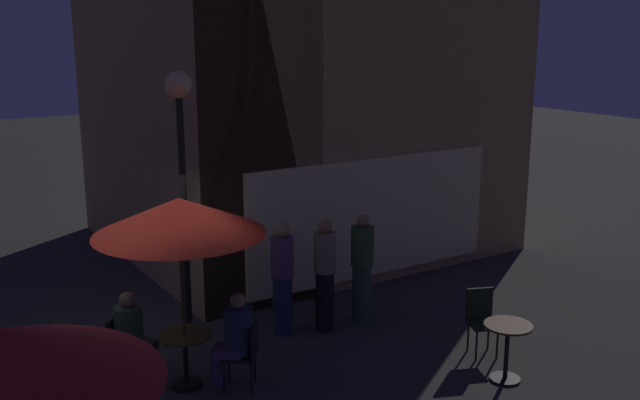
# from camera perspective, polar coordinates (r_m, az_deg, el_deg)

# --- Properties ---
(ground_plane) EXTENTS (60.00, 60.00, 0.00)m
(ground_plane) POSITION_cam_1_polar(r_m,az_deg,el_deg) (9.98, -13.94, -13.92)
(ground_plane) COLOR #373532
(cafe_building) EXTENTS (7.17, 6.67, 9.92)m
(cafe_building) POSITION_cam_1_polar(r_m,az_deg,el_deg) (13.76, -3.99, 15.24)
(cafe_building) COLOR tan
(cafe_building) RESTS_ON ground
(street_lamp_near_corner) EXTENTS (0.38, 0.38, 3.93)m
(street_lamp_near_corner) POSITION_cam_1_polar(r_m,az_deg,el_deg) (10.28, -10.80, 4.49)
(street_lamp_near_corner) COLOR black
(street_lamp_near_corner) RESTS_ON ground
(menu_sandwich_board) EXTENTS (0.79, 0.72, 0.92)m
(menu_sandwich_board) POSITION_cam_1_polar(r_m,az_deg,el_deg) (9.62, -20.80, -12.37)
(menu_sandwich_board) COLOR black
(menu_sandwich_board) RESTS_ON ground
(cafe_table_0) EXTENTS (0.68, 0.68, 0.72)m
(cafe_table_0) POSITION_cam_1_polar(r_m,az_deg,el_deg) (9.63, -10.47, -11.42)
(cafe_table_0) COLOR black
(cafe_table_0) RESTS_ON ground
(cafe_table_2) EXTENTS (0.63, 0.63, 0.78)m
(cafe_table_2) POSITION_cam_1_polar(r_m,az_deg,el_deg) (9.93, 14.41, -10.75)
(cafe_table_2) COLOR black
(cafe_table_2) RESTS_ON ground
(patio_umbrella_0) EXTENTS (2.13, 2.13, 2.50)m
(patio_umbrella_0) POSITION_cam_1_polar(r_m,az_deg,el_deg) (9.04, -10.94, -1.31)
(patio_umbrella_0) COLOR black
(patio_umbrella_0) RESTS_ON ground
(patio_umbrella_1) EXTENTS (2.58, 2.58, 2.21)m
(patio_umbrella_1) POSITION_cam_1_polar(r_m,az_deg,el_deg) (6.45, -23.62, -11.32)
(patio_umbrella_1) COLOR black
(patio_umbrella_1) RESTS_ON ground
(cafe_chair_0) EXTENTS (0.60, 0.60, 0.87)m
(cafe_chair_0) POSITION_cam_1_polar(r_m,az_deg,el_deg) (9.49, -5.77, -11.53)
(cafe_chair_0) COLOR black
(cafe_chair_0) RESTS_ON ground
(cafe_chair_1) EXTENTS (0.62, 0.62, 0.90)m
(cafe_chair_1) POSITION_cam_1_polar(r_m,az_deg,el_deg) (9.91, -15.12, -10.65)
(cafe_chair_1) COLOR black
(cafe_chair_1) RESTS_ON ground
(cafe_chair_4) EXTENTS (0.50, 0.50, 0.93)m
(cafe_chair_4) POSITION_cam_1_polar(r_m,az_deg,el_deg) (10.63, 12.48, -8.80)
(cafe_chair_4) COLOR black
(cafe_chair_4) RESTS_ON ground
(patron_seated_0) EXTENTS (0.55, 0.52, 1.28)m
(patron_seated_0) POSITION_cam_1_polar(r_m,az_deg,el_deg) (9.43, -6.64, -10.40)
(patron_seated_0) COLOR #5C3D66
(patron_seated_0) RESTS_ON ground
(patron_seated_1) EXTENTS (0.54, 0.53, 1.24)m
(patron_seated_1) POSITION_cam_1_polar(r_m,az_deg,el_deg) (9.80, -14.42, -9.93)
(patron_seated_1) COLOR #36452A
(patron_seated_1) RESTS_ON ground
(patron_standing_3) EXTENTS (0.33, 0.33, 1.74)m
(patron_standing_3) POSITION_cam_1_polar(r_m,az_deg,el_deg) (10.99, 0.38, -5.89)
(patron_standing_3) COLOR black
(patron_standing_3) RESTS_ON ground
(patron_standing_4) EXTENTS (0.35, 0.35, 1.73)m
(patron_standing_4) POSITION_cam_1_polar(r_m,az_deg,el_deg) (11.35, 3.30, -5.34)
(patron_standing_4) COLOR #2D483C
(patron_standing_4) RESTS_ON ground
(patron_standing_5) EXTENTS (0.35, 0.35, 1.72)m
(patron_standing_5) POSITION_cam_1_polar(r_m,az_deg,el_deg) (10.90, -2.96, -6.11)
(patron_standing_5) COLOR #212E4D
(patron_standing_5) RESTS_ON ground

